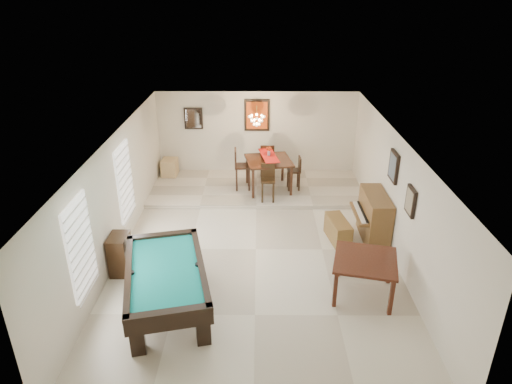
{
  "coord_description": "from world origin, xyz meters",
  "views": [
    {
      "loc": [
        0.07,
        -8.83,
        5.47
      ],
      "look_at": [
        0.0,
        0.6,
        1.15
      ],
      "focal_mm": 32.0,
      "sensor_mm": 36.0,
      "label": 1
    }
  ],
  "objects_px": {
    "piano_bench": "(338,230)",
    "apothecary_chest": "(120,254)",
    "dining_chair_south": "(268,183)",
    "corner_bench": "(170,167)",
    "square_table": "(364,277)",
    "chandelier": "(257,117)",
    "dining_chair_north": "(267,161)",
    "pool_table": "(167,289)",
    "dining_chair_west": "(243,169)",
    "flower_vase": "(269,151)",
    "upright_piano": "(369,217)",
    "dining_table": "(269,172)",
    "dining_chair_east": "(294,173)"
  },
  "relations": [
    {
      "from": "square_table",
      "to": "corner_bench",
      "type": "height_order",
      "value": "square_table"
    },
    {
      "from": "flower_vase",
      "to": "dining_chair_west",
      "type": "bearing_deg",
      "value": 177.92
    },
    {
      "from": "dining_chair_south",
      "to": "dining_chair_east",
      "type": "xyz_separation_m",
      "value": [
        0.74,
        0.76,
        -0.02
      ]
    },
    {
      "from": "dining_chair_north",
      "to": "chandelier",
      "type": "height_order",
      "value": "chandelier"
    },
    {
      "from": "apothecary_chest",
      "to": "dining_chair_north",
      "type": "height_order",
      "value": "dining_chair_north"
    },
    {
      "from": "dining_chair_south",
      "to": "chandelier",
      "type": "bearing_deg",
      "value": 110.25
    },
    {
      "from": "dining_table",
      "to": "chandelier",
      "type": "xyz_separation_m",
      "value": [
        -0.34,
        0.12,
        1.58
      ]
    },
    {
      "from": "square_table",
      "to": "chandelier",
      "type": "height_order",
      "value": "chandelier"
    },
    {
      "from": "pool_table",
      "to": "dining_table",
      "type": "bearing_deg",
      "value": 56.22
    },
    {
      "from": "pool_table",
      "to": "piano_bench",
      "type": "distance_m",
      "value": 4.29
    },
    {
      "from": "dining_table",
      "to": "square_table",
      "type": "bearing_deg",
      "value": -69.79
    },
    {
      "from": "dining_table",
      "to": "dining_chair_east",
      "type": "xyz_separation_m",
      "value": [
        0.71,
        0.01,
        -0.02
      ]
    },
    {
      "from": "dining_chair_south",
      "to": "dining_chair_west",
      "type": "distance_m",
      "value": 1.05
    },
    {
      "from": "pool_table",
      "to": "dining_table",
      "type": "height_order",
      "value": "dining_table"
    },
    {
      "from": "dining_table",
      "to": "dining_chair_north",
      "type": "bearing_deg",
      "value": 92.42
    },
    {
      "from": "square_table",
      "to": "apothecary_chest",
      "type": "xyz_separation_m",
      "value": [
        -4.84,
        0.72,
        0.03
      ]
    },
    {
      "from": "dining_chair_north",
      "to": "apothecary_chest",
      "type": "bearing_deg",
      "value": 55.45
    },
    {
      "from": "pool_table",
      "to": "dining_chair_west",
      "type": "bearing_deg",
      "value": 63.73
    },
    {
      "from": "dining_chair_south",
      "to": "upright_piano",
      "type": "bearing_deg",
      "value": -37.56
    },
    {
      "from": "dining_table",
      "to": "dining_chair_west",
      "type": "bearing_deg",
      "value": 177.92
    },
    {
      "from": "piano_bench",
      "to": "chandelier",
      "type": "relative_size",
      "value": 1.6
    },
    {
      "from": "pool_table",
      "to": "dining_chair_south",
      "type": "relative_size",
      "value": 2.53
    },
    {
      "from": "upright_piano",
      "to": "piano_bench",
      "type": "height_order",
      "value": "upright_piano"
    },
    {
      "from": "upright_piano",
      "to": "piano_bench",
      "type": "xyz_separation_m",
      "value": [
        -0.7,
        -0.07,
        -0.3
      ]
    },
    {
      "from": "piano_bench",
      "to": "dining_chair_south",
      "type": "height_order",
      "value": "dining_chair_south"
    },
    {
      "from": "corner_bench",
      "to": "dining_chair_north",
      "type": "bearing_deg",
      "value": -4.5
    },
    {
      "from": "piano_bench",
      "to": "apothecary_chest",
      "type": "relative_size",
      "value": 1.13
    },
    {
      "from": "corner_bench",
      "to": "chandelier",
      "type": "bearing_deg",
      "value": -18.76
    },
    {
      "from": "pool_table",
      "to": "flower_vase",
      "type": "height_order",
      "value": "flower_vase"
    },
    {
      "from": "dining_table",
      "to": "dining_chair_north",
      "type": "relative_size",
      "value": 1.12
    },
    {
      "from": "upright_piano",
      "to": "dining_chair_north",
      "type": "bearing_deg",
      "value": 124.21
    },
    {
      "from": "flower_vase",
      "to": "chandelier",
      "type": "relative_size",
      "value": 0.44
    },
    {
      "from": "dining_chair_east",
      "to": "dining_chair_north",
      "type": "bearing_deg",
      "value": -139.31
    },
    {
      "from": "apothecary_chest",
      "to": "dining_table",
      "type": "relative_size",
      "value": 0.69
    },
    {
      "from": "dining_chair_north",
      "to": "flower_vase",
      "type": "bearing_deg",
      "value": 90.79
    },
    {
      "from": "flower_vase",
      "to": "dining_chair_south",
      "type": "height_order",
      "value": "flower_vase"
    },
    {
      "from": "piano_bench",
      "to": "dining_chair_east",
      "type": "height_order",
      "value": "dining_chair_east"
    },
    {
      "from": "pool_table",
      "to": "chandelier",
      "type": "height_order",
      "value": "chandelier"
    },
    {
      "from": "dining_chair_south",
      "to": "corner_bench",
      "type": "relative_size",
      "value": 1.82
    },
    {
      "from": "square_table",
      "to": "dining_chair_north",
      "type": "distance_m",
      "value": 5.76
    },
    {
      "from": "flower_vase",
      "to": "dining_chair_north",
      "type": "distance_m",
      "value": 0.99
    },
    {
      "from": "apothecary_chest",
      "to": "dining_chair_south",
      "type": "relative_size",
      "value": 0.84
    },
    {
      "from": "upright_piano",
      "to": "dining_table",
      "type": "height_order",
      "value": "upright_piano"
    },
    {
      "from": "dining_chair_north",
      "to": "dining_chair_west",
      "type": "bearing_deg",
      "value": 46.04
    },
    {
      "from": "upright_piano",
      "to": "apothecary_chest",
      "type": "distance_m",
      "value": 5.56
    },
    {
      "from": "piano_bench",
      "to": "dining_chair_west",
      "type": "xyz_separation_m",
      "value": [
        -2.3,
        2.69,
        0.44
      ]
    },
    {
      "from": "dining_chair_south",
      "to": "dining_chair_north",
      "type": "distance_m",
      "value": 1.55
    },
    {
      "from": "piano_bench",
      "to": "apothecary_chest",
      "type": "bearing_deg",
      "value": -164.35
    },
    {
      "from": "pool_table",
      "to": "corner_bench",
      "type": "height_order",
      "value": "pool_table"
    },
    {
      "from": "dining_chair_west",
      "to": "corner_bench",
      "type": "relative_size",
      "value": 2.14
    }
  ]
}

